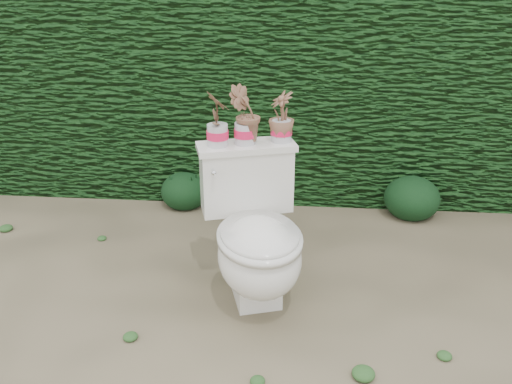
# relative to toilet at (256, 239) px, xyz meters

# --- Properties ---
(ground) EXTENTS (60.00, 60.00, 0.00)m
(ground) POSITION_rel_toilet_xyz_m (0.13, 0.04, -0.36)
(ground) COLOR #85795B
(ground) RESTS_ON ground
(hedge) EXTENTS (8.00, 1.00, 1.60)m
(hedge) POSITION_rel_toilet_xyz_m (0.13, 1.64, 0.44)
(hedge) COLOR #1E501A
(hedge) RESTS_ON ground
(toilet) EXTENTS (0.63, 0.78, 0.78)m
(toilet) POSITION_rel_toilet_xyz_m (0.00, 0.00, 0.00)
(toilet) COLOR silver
(toilet) RESTS_ON ground
(potted_plant_left) EXTENTS (0.15, 0.17, 0.26)m
(potted_plant_left) POSITION_rel_toilet_xyz_m (-0.21, 0.19, 0.55)
(potted_plant_left) COLOR #1E6326
(potted_plant_left) RESTS_ON toilet
(potted_plant_center) EXTENTS (0.18, 0.16, 0.28)m
(potted_plant_center) POSITION_rel_toilet_xyz_m (-0.07, 0.23, 0.56)
(potted_plant_center) COLOR #1E6326
(potted_plant_center) RESTS_ON toilet
(potted_plant_right) EXTENTS (0.18, 0.18, 0.24)m
(potted_plant_right) POSITION_rel_toilet_xyz_m (0.11, 0.28, 0.54)
(potted_plant_right) COLOR #1E6326
(potted_plant_right) RESTS_ON toilet
(liriope_clump_1) EXTENTS (0.34, 0.34, 0.27)m
(liriope_clump_1) POSITION_rel_toilet_xyz_m (-0.60, 1.10, -0.22)
(liriope_clump_1) COLOR #123515
(liriope_clump_1) RESTS_ON ground
(liriope_clump_2) EXTENTS (0.38, 0.38, 0.30)m
(liriope_clump_2) POSITION_rel_toilet_xyz_m (0.98, 1.08, -0.20)
(liriope_clump_2) COLOR #123515
(liriope_clump_2) RESTS_ON ground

